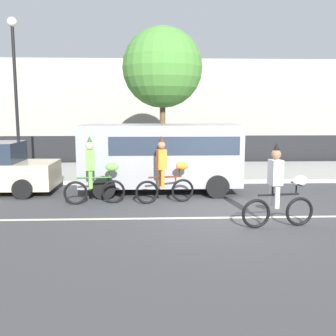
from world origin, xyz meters
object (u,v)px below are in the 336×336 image
object	(u,v)px
parked_van_grey	(163,153)
street_lamp_post	(15,74)
parade_cyclist_orange	(165,174)
parade_cyclist_zebra	(279,191)
parade_cyclist_lime	(95,175)

from	to	relation	value
parked_van_grey	street_lamp_post	size ratio (longest dim) A/B	0.85
parade_cyclist_orange	parade_cyclist_zebra	bearing A→B (deg)	-44.96
parade_cyclist_zebra	street_lamp_post	distance (m)	10.86
parade_cyclist_lime	parked_van_grey	xyz separation A→B (m)	(1.95, 1.59, 0.44)
parade_cyclist_lime	street_lamp_post	size ratio (longest dim) A/B	0.33
parade_cyclist_zebra	parade_cyclist_orange	bearing A→B (deg)	135.04
parade_cyclist_lime	parade_cyclist_zebra	world-z (taller)	same
parked_van_grey	parade_cyclist_orange	bearing A→B (deg)	-88.62
parade_cyclist_orange	parked_van_grey	xyz separation A→B (m)	(-0.04, 1.54, 0.44)
parade_cyclist_lime	street_lamp_post	bearing A→B (deg)	129.26
parade_cyclist_zebra	parked_van_grey	world-z (taller)	parked_van_grey
parade_cyclist_orange	parade_cyclist_zebra	size ratio (longest dim) A/B	1.00
street_lamp_post	parked_van_grey	bearing A→B (deg)	-26.18
parade_cyclist_lime	parked_van_grey	distance (m)	2.56
parked_van_grey	street_lamp_post	world-z (taller)	street_lamp_post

